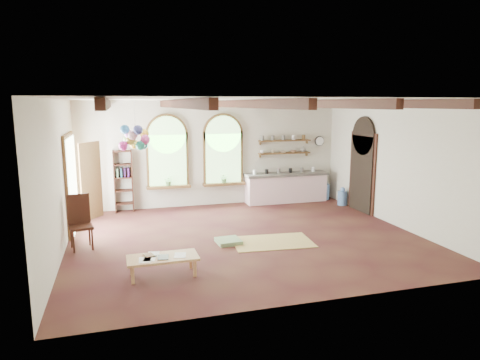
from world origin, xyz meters
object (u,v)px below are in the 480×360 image
object	(u,v)px
coffee_table	(163,259)
side_chair	(81,233)
balloon_cluster	(136,138)
kitchen_counter	(286,187)

from	to	relation	value
coffee_table	side_chair	xyz separation A→B (m)	(-1.54, 1.99, 0.02)
side_chair	coffee_table	bearing A→B (deg)	-52.33
coffee_table	balloon_cluster	world-z (taller)	balloon_cluster
kitchen_counter	coffee_table	world-z (taller)	kitchen_counter
kitchen_counter	side_chair	world-z (taller)	side_chair
coffee_table	side_chair	world-z (taller)	side_chair
coffee_table	side_chair	size ratio (longest dim) A/B	1.09
kitchen_counter	coffee_table	distance (m)	6.65
kitchen_counter	balloon_cluster	xyz separation A→B (m)	(-4.70, -2.40, 1.86)
kitchen_counter	coffee_table	xyz separation A→B (m)	(-4.42, -4.96, -0.15)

